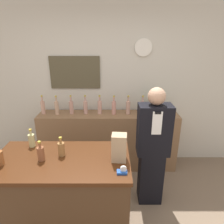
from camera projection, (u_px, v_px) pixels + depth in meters
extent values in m
cube|color=beige|center=(104.00, 86.00, 3.28)|extent=(5.20, 0.06, 2.70)
cube|color=#4C442F|center=(75.00, 72.00, 3.16)|extent=(0.79, 0.02, 0.51)
cylinder|color=white|center=(143.00, 47.00, 3.02)|extent=(0.27, 0.03, 0.27)
cube|color=brown|center=(108.00, 141.00, 3.34)|extent=(2.22, 0.40, 0.96)
cube|color=#422B19|center=(65.00, 199.00, 2.13)|extent=(1.32, 0.68, 0.94)
cube|color=#40200D|center=(61.00, 161.00, 1.96)|extent=(1.35, 0.71, 0.04)
cube|color=black|center=(150.00, 176.00, 2.64)|extent=(0.30, 0.24, 0.73)
cube|color=black|center=(154.00, 130.00, 2.41)|extent=(0.40, 0.24, 0.63)
cube|color=white|center=(157.00, 123.00, 2.24)|extent=(0.11, 0.01, 0.28)
cube|color=black|center=(158.00, 113.00, 2.20)|extent=(0.07, 0.01, 0.03)
sphere|color=tan|center=(156.00, 96.00, 2.26)|extent=(0.21, 0.21, 0.21)
cylinder|color=#4C3D2D|center=(156.00, 111.00, 3.17)|extent=(0.20, 0.20, 0.09)
sphere|color=#2D6B2D|center=(156.00, 102.00, 3.12)|extent=(0.23, 0.23, 0.23)
cube|color=tan|center=(119.00, 148.00, 1.89)|extent=(0.15, 0.13, 0.27)
cube|color=#1E4799|center=(122.00, 172.00, 1.74)|extent=(0.09, 0.06, 0.02)
cylinder|color=silver|center=(123.00, 169.00, 1.73)|extent=(0.06, 0.02, 0.06)
cylinder|color=tan|center=(31.00, 140.00, 2.16)|extent=(0.07, 0.07, 0.14)
cylinder|color=tan|center=(30.00, 133.00, 2.13)|extent=(0.03, 0.03, 0.05)
cylinder|color=#B29933|center=(30.00, 130.00, 2.11)|extent=(0.03, 0.03, 0.02)
cylinder|color=brown|center=(41.00, 154.00, 1.91)|extent=(0.07, 0.07, 0.14)
cylinder|color=brown|center=(39.00, 145.00, 1.88)|extent=(0.03, 0.03, 0.05)
cylinder|color=#B29933|center=(39.00, 142.00, 1.87)|extent=(0.03, 0.03, 0.02)
cylinder|color=olive|center=(61.00, 149.00, 1.99)|extent=(0.07, 0.07, 0.14)
cylinder|color=olive|center=(60.00, 141.00, 1.95)|extent=(0.03, 0.03, 0.05)
cylinder|color=#B29933|center=(60.00, 138.00, 1.94)|extent=(0.03, 0.03, 0.02)
cylinder|color=tan|center=(43.00, 108.00, 3.15)|extent=(0.07, 0.07, 0.21)
cylinder|color=tan|center=(42.00, 99.00, 3.10)|extent=(0.02, 0.02, 0.07)
cylinder|color=#B29933|center=(41.00, 96.00, 3.08)|extent=(0.03, 0.03, 0.02)
cylinder|color=tan|center=(57.00, 108.00, 3.13)|extent=(0.07, 0.07, 0.21)
cylinder|color=tan|center=(56.00, 99.00, 3.08)|extent=(0.02, 0.02, 0.07)
cylinder|color=#B29933|center=(55.00, 96.00, 3.06)|extent=(0.03, 0.03, 0.02)
cylinder|color=tan|center=(71.00, 108.00, 3.15)|extent=(0.07, 0.07, 0.21)
cylinder|color=tan|center=(70.00, 99.00, 3.10)|extent=(0.02, 0.02, 0.07)
cylinder|color=#B29933|center=(70.00, 96.00, 3.08)|extent=(0.03, 0.03, 0.02)
cylinder|color=tan|center=(85.00, 107.00, 3.15)|extent=(0.07, 0.07, 0.21)
cylinder|color=tan|center=(85.00, 99.00, 3.10)|extent=(0.02, 0.02, 0.07)
cylinder|color=#B29933|center=(85.00, 96.00, 3.09)|extent=(0.03, 0.03, 0.02)
cylinder|color=tan|center=(99.00, 107.00, 3.15)|extent=(0.07, 0.07, 0.21)
cylinder|color=tan|center=(99.00, 99.00, 3.10)|extent=(0.02, 0.02, 0.07)
cylinder|color=#B29933|center=(99.00, 96.00, 3.09)|extent=(0.03, 0.03, 0.02)
cylinder|color=tan|center=(114.00, 108.00, 3.13)|extent=(0.07, 0.07, 0.21)
cylinder|color=tan|center=(114.00, 99.00, 3.08)|extent=(0.02, 0.02, 0.07)
cylinder|color=#B29933|center=(114.00, 96.00, 3.07)|extent=(0.03, 0.03, 0.02)
cylinder|color=tan|center=(128.00, 108.00, 3.14)|extent=(0.07, 0.07, 0.21)
cylinder|color=tan|center=(128.00, 99.00, 3.09)|extent=(0.02, 0.02, 0.07)
cylinder|color=#B29933|center=(128.00, 96.00, 3.07)|extent=(0.03, 0.03, 0.02)
cylinder|color=tan|center=(142.00, 108.00, 3.13)|extent=(0.07, 0.07, 0.21)
cylinder|color=tan|center=(143.00, 99.00, 3.08)|extent=(0.02, 0.02, 0.07)
cylinder|color=#B29933|center=(143.00, 96.00, 3.07)|extent=(0.03, 0.03, 0.02)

